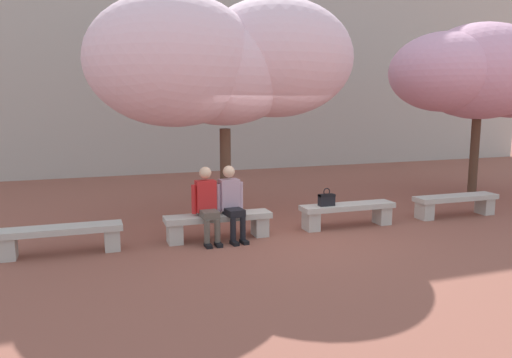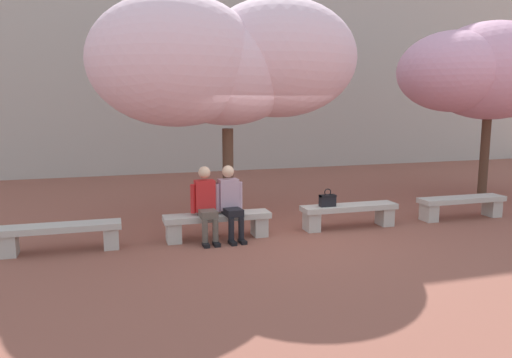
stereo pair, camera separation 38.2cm
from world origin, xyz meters
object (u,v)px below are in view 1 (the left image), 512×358
Objects in this scene: stone_bench_west_end at (61,236)px; stone_bench_center at (348,211)px; cherry_tree_main at (227,63)px; stone_bench_near_east at (456,202)px; stone_bench_near_west at (218,222)px; handbag at (327,199)px; cherry_tree_secondary at (480,74)px; person_seated_left at (207,202)px; person_seated_right at (231,200)px.

stone_bench_west_end and stone_bench_center have the same top height.
stone_bench_near_east is at bearing -17.11° from cherry_tree_main.
handbag is at bearing -0.27° from stone_bench_near_west.
stone_bench_west_end is 10.30m from cherry_tree_secondary.
cherry_tree_main reaches higher than stone_bench_near_west.
person_seated_left reaches higher than stone_bench_near_west.
stone_bench_near_east is 3.86m from cherry_tree_secondary.
person_seated_left is (2.36, -0.05, 0.39)m from stone_bench_west_end.
stone_bench_west_end is 1.00× the size of stone_bench_near_west.
stone_bench_west_end is at bearing -169.90° from cherry_tree_secondary.
cherry_tree_main is (3.16, 1.40, 2.83)m from stone_bench_west_end.
stone_bench_near_east is 1.46× the size of person_seated_right.
person_seated_right reaches higher than stone_bench_west_end.
stone_bench_center is 1.00× the size of stone_bench_near_east.
stone_bench_west_end is at bearing -156.10° from cherry_tree_main.
stone_bench_center is 3.73m from cherry_tree_main.
stone_bench_center is (2.57, 0.00, 0.00)m from stone_bench_near_west.
cherry_tree_main reaches higher than cherry_tree_secondary.
stone_bench_near_west is at bearing 180.00° from stone_bench_center.
cherry_tree_secondary is (7.42, 1.79, 2.36)m from person_seated_left.
person_seated_left is 0.29× the size of cherry_tree_secondary.
cherry_tree_main reaches higher than person_seated_left.
cherry_tree_secondary is (9.77, 1.74, 2.75)m from stone_bench_west_end.
stone_bench_center is 0.35× the size of cherry_tree_main.
person_seated_left is at bearing -166.40° from cherry_tree_secondary.
stone_bench_near_east is at bearing 0.00° from stone_bench_center.
person_seated_right is at bearing -179.38° from stone_bench_near_east.
stone_bench_west_end is 7.70m from stone_bench_near_east.
cherry_tree_main reaches higher than stone_bench_near_east.
stone_bench_near_east is 0.35× the size of cherry_tree_main.
cherry_tree_secondary is (6.99, 1.79, 2.36)m from person_seated_right.
cherry_tree_main is (0.37, 1.45, 2.44)m from person_seated_right.
person_seated_right is at bearing -104.35° from cherry_tree_main.
person_seated_left is at bearing -1.30° from stone_bench_west_end.
cherry_tree_secondary reaches higher than stone_bench_west_end.
stone_bench_near_west is at bearing 0.00° from stone_bench_west_end.
handbag reaches higher than stone_bench_near_east.
stone_bench_west_end is at bearing 179.88° from handbag.
handbag is (-0.46, -0.01, 0.27)m from stone_bench_center.
stone_bench_near_east is at bearing 0.62° from person_seated_right.
cherry_tree_secondary is (6.62, 0.34, -0.08)m from cherry_tree_main.
handbag is at bearing 1.08° from person_seated_left.
stone_bench_near_east is 5.56× the size of handbag.
stone_bench_near_east is at bearing 0.19° from handbag.
stone_bench_west_end is at bearing 180.00° from stone_bench_near_east.
stone_bench_center is 1.46× the size of person_seated_left.
stone_bench_center and stone_bench_near_east have the same top height.
person_seated_left is 0.24× the size of cherry_tree_main.
person_seated_left is at bearing -179.96° from person_seated_right.
stone_bench_west_end is 4.47m from cherry_tree_main.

